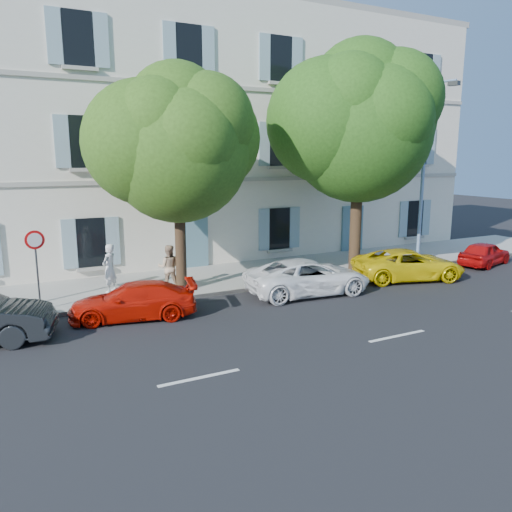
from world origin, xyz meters
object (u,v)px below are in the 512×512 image
street_lamp (426,164)px  car_red_hatchback (485,253)px  road_sign (36,253)px  pedestrian_a (110,268)px  tree_right (359,130)px  car_red_coupe (133,301)px  tree_left (178,151)px  car_white_coupe (308,277)px  pedestrian_b (169,267)px  car_yellow_supercar (409,265)px

street_lamp → car_red_hatchback: bearing=-23.9°
road_sign → pedestrian_a: size_ratio=1.46×
tree_right → pedestrian_a: size_ratio=5.19×
car_red_coupe → tree_left: (2.27, 2.00, 4.64)m
car_white_coupe → street_lamp: 8.51m
road_sign → pedestrian_a: (2.47, 1.21, -0.99)m
car_red_coupe → pedestrian_a: (-0.13, 2.96, 0.47)m
car_red_hatchback → tree_right: tree_right is taller
road_sign → pedestrian_b: 4.69m
road_sign → street_lamp: (16.36, -0.16, 2.68)m
car_red_hatchback → tree_left: size_ratio=0.42×
car_red_hatchback → street_lamp: (-2.82, 1.25, 4.15)m
road_sign → pedestrian_a: road_sign is taller
car_white_coupe → tree_right: bearing=-56.8°
pedestrian_b → tree_right: bearing=-163.2°
tree_right → pedestrian_a: tree_right is taller
car_white_coupe → tree_right: tree_right is taller
car_red_coupe → tree_right: bearing=113.3°
road_sign → street_lamp: bearing=-0.6°
car_white_coupe → car_red_hatchback: (10.11, 0.43, -0.09)m
tree_left → car_red_coupe: bearing=-138.6°
car_red_hatchback → car_white_coupe: bearing=76.5°
car_red_coupe → tree_right: size_ratio=0.42×
car_red_coupe → road_sign: 3.45m
tree_left → car_yellow_supercar: bearing=-13.1°
car_red_coupe → tree_left: tree_left is taller
tree_right → car_red_hatchback: bearing=-13.3°
tree_right → pedestrian_b: 9.69m
car_red_hatchback → street_lamp: size_ratio=0.41×
car_red_hatchback → tree_left: (-14.31, 1.67, 4.65)m
tree_left → pedestrian_a: tree_left is taller
street_lamp → tree_right: bearing=175.7°
road_sign → car_yellow_supercar: bearing=-7.6°
car_yellow_supercar → pedestrian_a: (-11.54, 3.08, 0.41)m
car_yellow_supercar → car_white_coupe: bearing=106.2°
car_yellow_supercar → car_red_hatchback: (5.18, 0.45, -0.07)m
street_lamp → pedestrian_b: (-11.84, 0.83, -3.73)m
tree_right → street_lamp: tree_right is taller
car_red_coupe → street_lamp: bearing=109.5°
car_white_coupe → street_lamp: bearing=-71.9°
pedestrian_b → car_red_coupe: bearing=72.1°
car_red_hatchback → street_lamp: bearing=50.1°
car_yellow_supercar → pedestrian_a: bearing=91.5°
car_red_coupe → car_yellow_supercar: bearing=102.4°
car_red_hatchback → pedestrian_a: size_ratio=1.86×
car_white_coupe → car_red_hatchback: bearing=-82.5°
car_white_coupe → pedestrian_a: 7.29m
pedestrian_a → pedestrian_b: (2.05, -0.55, -0.06)m
tree_left → pedestrian_b: 4.26m
car_yellow_supercar → pedestrian_a: pedestrian_a is taller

